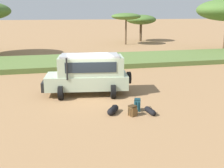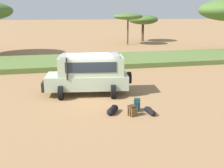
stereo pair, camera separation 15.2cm
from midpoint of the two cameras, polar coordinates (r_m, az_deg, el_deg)
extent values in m
plane|color=#9E754C|center=(15.79, -4.81, -2.70)|extent=(320.00, 320.00, 0.00)
cube|color=#5B7538|center=(25.93, -8.25, 4.88)|extent=(120.00, 7.00, 0.44)
cube|color=#B2C6A8|center=(16.10, -5.74, 0.67)|extent=(5.12, 2.56, 0.84)
cube|color=#B2C6A8|center=(15.88, -4.93, 4.08)|extent=(4.03, 2.30, 1.10)
cube|color=#232D38|center=(15.96, -10.41, 3.75)|extent=(0.27, 1.55, 0.77)
cube|color=#232D38|center=(14.99, -4.91, 3.59)|extent=(2.92, 0.45, 0.60)
cube|color=#232D38|center=(16.76, -4.95, 4.85)|extent=(2.92, 0.45, 0.60)
cube|color=#B7B7B7|center=(15.77, -5.16, 6.21)|extent=(3.63, 2.17, 0.10)
cube|color=black|center=(16.38, -14.75, -0.13)|extent=(0.38, 1.62, 0.56)
cylinder|color=black|center=(14.99, -10.09, 3.21)|extent=(0.10, 0.10, 1.25)
cylinder|color=black|center=(15.38, -11.39, -1.90)|extent=(0.39, 0.83, 0.80)
cylinder|color=black|center=(17.23, -10.73, 0.02)|extent=(0.39, 0.83, 0.80)
cylinder|color=black|center=(15.34, -0.04, -1.64)|extent=(0.39, 0.83, 0.80)
cylinder|color=black|center=(17.19, -0.61, 0.26)|extent=(0.39, 0.83, 0.80)
cylinder|color=black|center=(16.24, 3.42, 1.39)|extent=(0.32, 0.76, 0.74)
cube|color=brown|center=(12.85, 4.15, -5.94)|extent=(0.42, 0.44, 0.46)
cube|color=brown|center=(12.99, 4.80, -5.99)|extent=(0.17, 0.27, 0.25)
cube|color=#3A2A16|center=(12.76, 4.17, -4.86)|extent=(0.43, 0.43, 0.07)
cylinder|color=#3A2A16|center=(12.80, 3.32, -6.01)|extent=(0.04, 0.04, 0.39)
cylinder|color=#3A2A16|center=(12.69, 3.77, -6.22)|extent=(0.04, 0.04, 0.39)
cube|color=#235B6B|center=(13.47, 5.19, -4.66)|extent=(0.40, 0.39, 0.58)
cube|color=#235B6B|center=(13.67, 5.24, -4.68)|extent=(0.25, 0.16, 0.32)
cube|color=#13323A|center=(13.36, 5.23, -3.36)|extent=(0.39, 0.40, 0.07)
cylinder|color=#13323A|center=(13.32, 4.84, -4.89)|extent=(0.04, 0.04, 0.50)
cylinder|color=#13323A|center=(13.31, 5.45, -4.92)|extent=(0.04, 0.04, 0.50)
cylinder|color=black|center=(13.13, -0.13, -5.68)|extent=(0.64, 0.71, 0.35)
sphere|color=black|center=(13.40, 0.37, -5.23)|extent=(0.34, 0.34, 0.34)
sphere|color=black|center=(12.86, -0.65, -6.14)|extent=(0.34, 0.34, 0.34)
torus|color=black|center=(13.06, -0.13, -4.88)|extent=(0.11, 0.15, 0.16)
cylinder|color=black|center=(13.22, 7.96, -5.83)|extent=(0.37, 0.66, 0.28)
sphere|color=black|center=(12.97, 8.63, -6.29)|extent=(0.28, 0.28, 0.28)
sphere|color=black|center=(13.48, 7.32, -5.39)|extent=(0.28, 0.28, 0.28)
torus|color=black|center=(13.17, 7.99, -5.18)|extent=(0.05, 0.17, 0.16)
cylinder|color=brown|center=(40.90, 2.92, 11.22)|extent=(0.24, 0.24, 3.79)
ellipsoid|color=#476B2D|center=(40.79, 2.97, 14.48)|extent=(4.46, 4.37, 1.02)
cylinder|color=brown|center=(45.90, 6.17, 11.08)|extent=(0.41, 0.41, 2.94)
ellipsoid|color=#476B2D|center=(45.79, 6.25, 13.77)|extent=(5.03, 5.03, 1.61)
camera|label=1|loc=(0.08, -90.30, -0.08)|focal=42.00mm
camera|label=2|loc=(0.08, 89.70, 0.08)|focal=42.00mm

